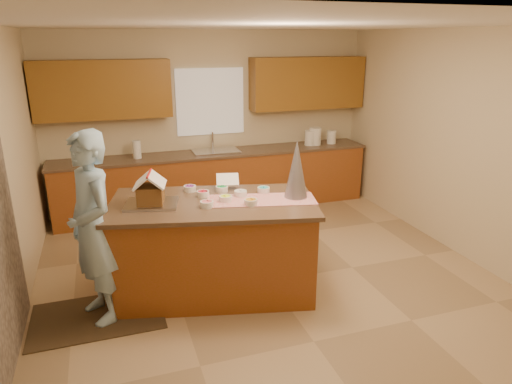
# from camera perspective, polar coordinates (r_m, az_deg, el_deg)

# --- Properties ---
(floor) EXTENTS (5.50, 5.50, 0.00)m
(floor) POSITION_cam_1_polar(r_m,az_deg,el_deg) (5.25, 1.76, -10.96)
(floor) COLOR tan
(floor) RESTS_ON ground
(ceiling) EXTENTS (5.50, 5.50, 0.00)m
(ceiling) POSITION_cam_1_polar(r_m,az_deg,el_deg) (4.57, 2.11, 19.97)
(ceiling) COLOR silver
(ceiling) RESTS_ON floor
(wall_back) EXTENTS (5.50, 5.50, 0.00)m
(wall_back) POSITION_cam_1_polar(r_m,az_deg,el_deg) (7.32, -5.66, 8.72)
(wall_back) COLOR beige
(wall_back) RESTS_ON floor
(wall_front) EXTENTS (5.50, 5.50, 0.00)m
(wall_front) POSITION_cam_1_polar(r_m,az_deg,el_deg) (2.53, 24.58, -12.44)
(wall_front) COLOR beige
(wall_front) RESTS_ON floor
(wall_right) EXTENTS (5.50, 5.50, 0.00)m
(wall_right) POSITION_cam_1_polar(r_m,az_deg,el_deg) (6.05, 24.80, 5.05)
(wall_right) COLOR beige
(wall_right) RESTS_ON floor
(window_curtain) EXTENTS (1.05, 0.03, 1.00)m
(window_curtain) POSITION_cam_1_polar(r_m,az_deg,el_deg) (7.24, -5.68, 11.02)
(window_curtain) COLOR white
(window_curtain) RESTS_ON wall_back
(back_counter_base) EXTENTS (4.80, 0.60, 0.88)m
(back_counter_base) POSITION_cam_1_polar(r_m,az_deg,el_deg) (7.24, -4.89, 1.23)
(back_counter_base) COLOR brown
(back_counter_base) RESTS_ON floor
(back_counter_top) EXTENTS (4.85, 0.63, 0.04)m
(back_counter_top) POSITION_cam_1_polar(r_m,az_deg,el_deg) (7.12, -4.99, 4.77)
(back_counter_top) COLOR brown
(back_counter_top) RESTS_ON back_counter_base
(upper_cabinet_left) EXTENTS (1.85, 0.35, 0.80)m
(upper_cabinet_left) POSITION_cam_1_polar(r_m,az_deg,el_deg) (6.89, -18.39, 11.91)
(upper_cabinet_left) COLOR olive
(upper_cabinet_left) RESTS_ON wall_back
(upper_cabinet_right) EXTENTS (1.85, 0.35, 0.80)m
(upper_cabinet_right) POSITION_cam_1_polar(r_m,az_deg,el_deg) (7.57, 6.34, 13.22)
(upper_cabinet_right) COLOR olive
(upper_cabinet_right) RESTS_ON wall_back
(sink) EXTENTS (0.70, 0.45, 0.12)m
(sink) POSITION_cam_1_polar(r_m,az_deg,el_deg) (7.12, -4.99, 4.69)
(sink) COLOR silver
(sink) RESTS_ON back_counter_top
(faucet) EXTENTS (0.03, 0.03, 0.28)m
(faucet) POSITION_cam_1_polar(r_m,az_deg,el_deg) (7.26, -5.37, 6.31)
(faucet) COLOR silver
(faucet) RESTS_ON back_counter_top
(island_base) EXTENTS (2.15, 1.42, 0.97)m
(island_base) POSITION_cam_1_polar(r_m,az_deg,el_deg) (4.89, -5.17, -7.01)
(island_base) COLOR brown
(island_base) RESTS_ON floor
(island_top) EXTENTS (2.26, 1.52, 0.04)m
(island_top) POSITION_cam_1_polar(r_m,az_deg,el_deg) (4.69, -5.35, -1.43)
(island_top) COLOR brown
(island_top) RESTS_ON island_base
(table_runner) EXTENTS (1.16, 0.64, 0.01)m
(table_runner) POSITION_cam_1_polar(r_m,az_deg,el_deg) (4.70, 0.68, -0.96)
(table_runner) COLOR #A60B10
(table_runner) RESTS_ON island_top
(baking_tray) EXTENTS (0.58, 0.48, 0.03)m
(baking_tray) POSITION_cam_1_polar(r_m,az_deg,el_deg) (4.67, -12.79, -1.45)
(baking_tray) COLOR silver
(baking_tray) RESTS_ON island_top
(cookbook) EXTENTS (0.28, 0.24, 0.10)m
(cookbook) POSITION_cam_1_polar(r_m,az_deg,el_deg) (5.05, -3.53, 1.52)
(cookbook) COLOR white
(cookbook) RESTS_ON island_top
(tinsel_tree) EXTENTS (0.29, 0.29, 0.60)m
(tinsel_tree) POSITION_cam_1_polar(r_m,az_deg,el_deg) (4.72, 5.01, 2.82)
(tinsel_tree) COLOR silver
(tinsel_tree) RESTS_ON island_top
(rug) EXTENTS (1.24, 0.81, 0.01)m
(rug) POSITION_cam_1_polar(r_m,az_deg,el_deg) (4.90, -18.94, -14.31)
(rug) COLOR black
(rug) RESTS_ON floor
(boy) EXTENTS (0.65, 0.78, 1.82)m
(boy) POSITION_cam_1_polar(r_m,az_deg,el_deg) (4.49, -19.51, -4.30)
(boy) COLOR #A3CBE8
(boy) RESTS_ON rug
(canister_a) EXTENTS (0.17, 0.17, 0.24)m
(canister_a) POSITION_cam_1_polar(r_m,az_deg,el_deg) (7.60, 6.68, 6.66)
(canister_a) COLOR white
(canister_a) RESTS_ON back_counter_top
(canister_b) EXTENTS (0.19, 0.19, 0.28)m
(canister_b) POSITION_cam_1_polar(r_m,az_deg,el_deg) (7.64, 7.31, 6.86)
(canister_b) COLOR white
(canister_b) RESTS_ON back_counter_top
(canister_c) EXTENTS (0.15, 0.15, 0.22)m
(canister_c) POSITION_cam_1_polar(r_m,az_deg,el_deg) (7.78, 9.30, 6.73)
(canister_c) COLOR white
(canister_c) RESTS_ON back_counter_top
(paper_towel) EXTENTS (0.12, 0.12, 0.26)m
(paper_towel) POSITION_cam_1_polar(r_m,az_deg,el_deg) (6.92, -14.50, 5.11)
(paper_towel) COLOR white
(paper_towel) RESTS_ON back_counter_top
(gingerbread_house) EXTENTS (0.36, 0.37, 0.31)m
(gingerbread_house) POSITION_cam_1_polar(r_m,az_deg,el_deg) (4.63, -12.90, 0.05)
(gingerbread_house) COLOR brown
(gingerbread_house) RESTS_ON baking_tray
(candy_bowls) EXTENTS (0.87, 0.75, 0.06)m
(candy_bowls) POSITION_cam_1_polar(r_m,az_deg,el_deg) (4.78, -3.82, -0.34)
(candy_bowls) COLOR #34B3C6
(candy_bowls) RESTS_ON island_top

